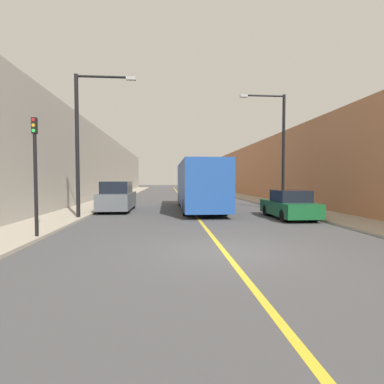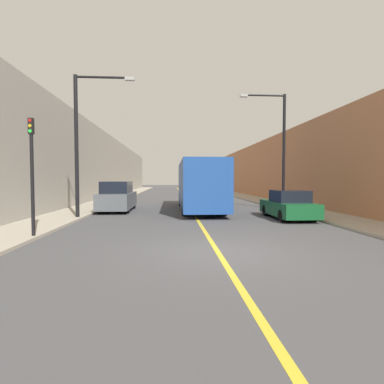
{
  "view_description": "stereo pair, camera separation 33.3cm",
  "coord_description": "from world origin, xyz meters",
  "px_view_note": "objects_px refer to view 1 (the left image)",
  "views": [
    {
      "loc": [
        -1.65,
        -8.54,
        2.11
      ],
      "look_at": [
        0.06,
        11.91,
        1.22
      ],
      "focal_mm": 28.0,
      "sensor_mm": 36.0,
      "label": 1
    },
    {
      "loc": [
        -1.32,
        -8.56,
        2.11
      ],
      "look_at": [
        0.06,
        11.91,
        1.22
      ],
      "focal_mm": 28.0,
      "sensor_mm": 36.0,
      "label": 2
    }
  ],
  "objects_px": {
    "street_lamp_left": "(83,135)",
    "traffic_light": "(35,172)",
    "bus": "(199,185)",
    "street_lamp_right": "(279,143)",
    "parked_suv_left": "(117,197)",
    "car_right_near": "(289,206)"
  },
  "relations": [
    {
      "from": "parked_suv_left",
      "to": "street_lamp_right",
      "type": "relative_size",
      "value": 0.63
    },
    {
      "from": "car_right_near",
      "to": "street_lamp_right",
      "type": "relative_size",
      "value": 0.55
    },
    {
      "from": "parked_suv_left",
      "to": "traffic_light",
      "type": "relative_size",
      "value": 1.18
    },
    {
      "from": "bus",
      "to": "car_right_near",
      "type": "bearing_deg",
      "value": -47.78
    },
    {
      "from": "street_lamp_right",
      "to": "car_right_near",
      "type": "bearing_deg",
      "value": -104.14
    },
    {
      "from": "car_right_near",
      "to": "traffic_light",
      "type": "distance_m",
      "value": 12.14
    },
    {
      "from": "parked_suv_left",
      "to": "car_right_near",
      "type": "bearing_deg",
      "value": -24.82
    },
    {
      "from": "bus",
      "to": "street_lamp_right",
      "type": "distance_m",
      "value": 6.16
    },
    {
      "from": "bus",
      "to": "street_lamp_left",
      "type": "relative_size",
      "value": 1.41
    },
    {
      "from": "car_right_near",
      "to": "traffic_light",
      "type": "xyz_separation_m",
      "value": [
        -11.08,
        -4.67,
        1.67
      ]
    },
    {
      "from": "parked_suv_left",
      "to": "car_right_near",
      "type": "distance_m",
      "value": 10.79
    },
    {
      "from": "street_lamp_right",
      "to": "traffic_light",
      "type": "relative_size",
      "value": 1.88
    },
    {
      "from": "street_lamp_left",
      "to": "car_right_near",
      "type": "bearing_deg",
      "value": -3.2
    },
    {
      "from": "street_lamp_left",
      "to": "parked_suv_left",
      "type": "bearing_deg",
      "value": 74.65
    },
    {
      "from": "street_lamp_left",
      "to": "bus",
      "type": "bearing_deg",
      "value": 32.52
    },
    {
      "from": "street_lamp_right",
      "to": "traffic_light",
      "type": "bearing_deg",
      "value": -143.12
    },
    {
      "from": "car_right_near",
      "to": "street_lamp_left",
      "type": "xyz_separation_m",
      "value": [
        -10.87,
        0.61,
        3.73
      ]
    },
    {
      "from": "parked_suv_left",
      "to": "car_right_near",
      "type": "relative_size",
      "value": 1.16
    },
    {
      "from": "street_lamp_left",
      "to": "traffic_light",
      "type": "bearing_deg",
      "value": -92.26
    },
    {
      "from": "street_lamp_left",
      "to": "traffic_light",
      "type": "xyz_separation_m",
      "value": [
        -0.21,
        -5.28,
        -2.06
      ]
    },
    {
      "from": "traffic_light",
      "to": "street_lamp_left",
      "type": "bearing_deg",
      "value": 87.74
    },
    {
      "from": "bus",
      "to": "traffic_light",
      "type": "bearing_deg",
      "value": -125.52
    }
  ]
}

